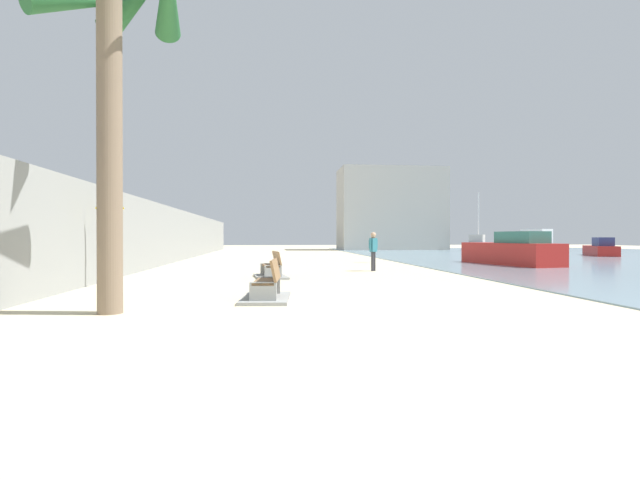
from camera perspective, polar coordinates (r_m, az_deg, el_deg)
name	(u,v)px	position (r m, az deg, el deg)	size (l,w,h in m)	color
ground_plane	(298,264)	(26.50, -2.64, -2.89)	(120.00, 120.00, 0.00)	beige
seawall	(159,235)	(27.06, -18.70, 0.56)	(0.80, 64.00, 3.21)	gray
palm_tree	(110,29)	(11.11, -23.80, 22.12)	(3.45, 3.62, 7.71)	#7A6651
bench_near	(267,290)	(11.55, -6.35, -5.99)	(1.27, 2.18, 0.98)	gray
bench_far	(271,271)	(17.76, -5.84, -3.75)	(1.34, 2.22, 0.98)	gray
person_walking	(373,248)	(21.16, 6.40, -0.99)	(0.43, 0.37, 1.72)	#333338
person_standing	(373,247)	(28.08, 6.38, -0.85)	(0.53, 0.21, 1.58)	teal
boat_outer	(531,247)	(37.89, 23.94, -0.77)	(3.16, 4.46, 2.03)	navy
boat_distant	(541,245)	(58.12, 24.95, -0.51)	(4.83, 6.25, 1.62)	black
boat_mid_bay	(511,251)	(27.34, 21.90, -1.27)	(2.94, 6.45, 1.75)	red
boat_far_left	(601,249)	(43.03, 30.58, -0.92)	(3.15, 4.77, 1.43)	red
boat_far_right	(478,244)	(55.33, 18.36, -0.49)	(4.25, 5.01, 6.42)	navy
pedestrian_sign	(110,229)	(15.64, -23.84, 1.17)	(0.85, 0.08, 2.80)	slate
harbor_building	(391,209)	(56.30, 8.47, 3.65)	(12.00, 6.00, 9.44)	#ADAAA3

